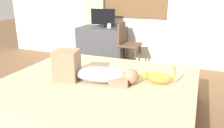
# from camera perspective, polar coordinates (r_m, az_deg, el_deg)

# --- Properties ---
(ground_plane) EXTENTS (16.00, 16.00, 0.00)m
(ground_plane) POSITION_cam_1_polar(r_m,az_deg,el_deg) (2.81, -5.28, -12.84)
(ground_plane) COLOR brown
(bed) EXTENTS (2.18, 1.89, 0.47)m
(bed) POSITION_cam_1_polar(r_m,az_deg,el_deg) (2.67, -3.60, -8.89)
(bed) COLOR brown
(bed) RESTS_ON ground
(person_lying) EXTENTS (0.94, 0.41, 0.34)m
(person_lying) POSITION_cam_1_polar(r_m,az_deg,el_deg) (2.54, -5.13, -1.85)
(person_lying) COLOR #8C939E
(person_lying) RESTS_ON bed
(cat) EXTENTS (0.36, 0.12, 0.21)m
(cat) POSITION_cam_1_polar(r_m,az_deg,el_deg) (2.53, 11.27, -3.33)
(cat) COLOR #C67A2D
(cat) RESTS_ON bed
(desk) EXTENTS (0.90, 0.56, 0.74)m
(desk) POSITION_cam_1_polar(r_m,az_deg,el_deg) (4.63, -2.47, 4.63)
(desk) COLOR #38383D
(desk) RESTS_ON ground
(tv_monitor) EXTENTS (0.48, 0.10, 0.35)m
(tv_monitor) POSITION_cam_1_polar(r_m,az_deg,el_deg) (4.52, -2.27, 11.43)
(tv_monitor) COLOR black
(tv_monitor) RESTS_ON desk
(cup) EXTENTS (0.07, 0.07, 0.08)m
(cup) POSITION_cam_1_polar(r_m,az_deg,el_deg) (4.43, -0.66, 9.47)
(cup) COLOR white
(cup) RESTS_ON desk
(chair_by_desk) EXTENTS (0.39, 0.39, 0.86)m
(chair_by_desk) POSITION_cam_1_polar(r_m,az_deg,el_deg) (4.31, 3.59, 5.49)
(chair_by_desk) COLOR #4C3828
(chair_by_desk) RESTS_ON ground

